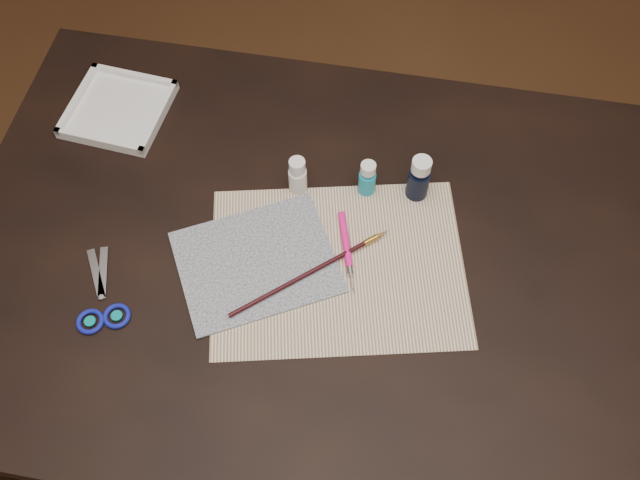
% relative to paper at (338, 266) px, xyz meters
% --- Properties ---
extents(ground, '(3.50, 3.50, 0.02)m').
position_rel_paper_xyz_m(ground, '(-0.03, 0.02, -0.76)').
color(ground, '#422614').
rests_on(ground, ground).
extents(table, '(1.30, 0.90, 0.75)m').
position_rel_paper_xyz_m(table, '(-0.03, 0.02, -0.38)').
color(table, black).
rests_on(table, ground).
extents(paper, '(0.50, 0.42, 0.00)m').
position_rel_paper_xyz_m(paper, '(0.00, 0.00, 0.00)').
color(paper, silver).
rests_on(paper, table).
extents(canvas, '(0.34, 0.31, 0.00)m').
position_rel_paper_xyz_m(canvas, '(-0.14, -0.02, 0.00)').
color(canvas, black).
rests_on(canvas, paper).
extents(paint_bottle_white, '(0.03, 0.03, 0.08)m').
position_rel_paper_xyz_m(paint_bottle_white, '(-0.10, 0.15, 0.04)').
color(paint_bottle_white, white).
rests_on(paint_bottle_white, table).
extents(paint_bottle_cyan, '(0.04, 0.04, 0.08)m').
position_rel_paper_xyz_m(paint_bottle_cyan, '(0.02, 0.17, 0.04)').
color(paint_bottle_cyan, '#1A96B3').
rests_on(paint_bottle_cyan, table).
extents(paint_bottle_navy, '(0.04, 0.04, 0.10)m').
position_rel_paper_xyz_m(paint_bottle_navy, '(0.12, 0.18, 0.05)').
color(paint_bottle_navy, black).
rests_on(paint_bottle_navy, table).
extents(paintbrush, '(0.25, 0.22, 0.01)m').
position_rel_paper_xyz_m(paintbrush, '(-0.04, -0.02, 0.01)').
color(paintbrush, black).
rests_on(paintbrush, canvas).
extents(craft_knife, '(0.06, 0.16, 0.01)m').
position_rel_paper_xyz_m(craft_knife, '(0.01, 0.03, 0.01)').
color(craft_knife, '#FF178C').
rests_on(craft_knife, paper).
extents(scissors, '(0.17, 0.20, 0.01)m').
position_rel_paper_xyz_m(scissors, '(-0.40, -0.12, 0.00)').
color(scissors, silver).
rests_on(scissors, table).
extents(palette_tray, '(0.20, 0.20, 0.02)m').
position_rel_paper_xyz_m(palette_tray, '(-0.48, 0.26, 0.01)').
color(palette_tray, white).
rests_on(palette_tray, table).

